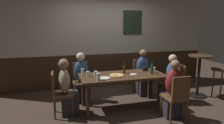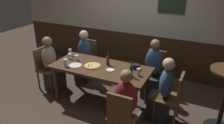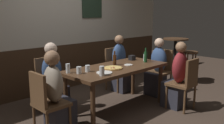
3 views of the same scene
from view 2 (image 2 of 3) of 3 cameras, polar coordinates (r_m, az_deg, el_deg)
ground_plane at (r=4.23m, az=-2.89°, el=-10.42°), size 12.00×12.00×0.00m
wall_back at (r=5.12m, az=5.98°, el=11.50°), size 6.40×0.13×2.60m
dining_table at (r=3.90m, az=-3.09°, el=-2.39°), size 1.80×0.80×0.74m
chair_right_near at (r=3.06m, az=2.74°, el=-14.06°), size 0.40×0.40×0.88m
chair_left_far at (r=4.98m, az=-6.47°, el=1.42°), size 0.40×0.40×0.88m
chair_head_west at (r=4.70m, az=-17.23°, el=-0.95°), size 0.40×0.40×0.88m
chair_head_east at (r=3.60m, az=15.85°, el=-8.66°), size 0.40×0.40×0.88m
chair_right_far at (r=4.40m, az=11.32°, el=-2.04°), size 0.40×0.40×0.88m
person_right_near at (r=3.19m, az=3.93°, el=-12.67°), size 0.34×0.37×1.15m
person_left_far at (r=4.86m, az=-7.48°, el=0.66°), size 0.34×0.37×1.15m
person_head_west at (r=4.60m, az=-15.72°, el=-1.47°), size 0.37×0.34×1.14m
person_head_east at (r=3.64m, az=13.28°, el=-8.45°), size 0.37×0.34×1.13m
person_right_far at (r=4.26m, az=10.73°, el=-2.97°), size 0.34×0.37×1.17m
pizza at (r=3.89m, az=-5.28°, el=-1.01°), size 0.30×0.30×0.03m
tumbler_water at (r=4.43m, az=-11.10°, el=2.45°), size 0.06×0.06×0.14m
pint_glass_stout at (r=4.18m, az=-9.41°, el=1.06°), size 0.07×0.07×0.10m
beer_glass_tall at (r=3.56m, az=7.07°, el=-2.74°), size 0.06×0.06×0.12m
tumbler_short at (r=3.95m, az=-12.26°, el=-0.34°), size 0.07×0.07×0.14m
pint_glass_amber at (r=4.27m, az=-11.18°, el=1.44°), size 0.07×0.07×0.10m
beer_bottle_green at (r=3.50m, az=5.16°, el=-2.30°), size 0.06×0.06×0.26m
beer_bottle_brown at (r=3.90m, az=-1.13°, el=0.47°), size 0.06×0.06×0.24m
plate_white_large at (r=3.96m, az=-9.79°, el=-0.90°), size 0.24×0.24×0.01m
plate_white_small at (r=3.73m, az=-0.46°, el=-2.15°), size 0.14×0.14×0.01m
condiment_caddy at (r=3.78m, az=6.54°, el=-1.25°), size 0.11×0.09×0.09m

